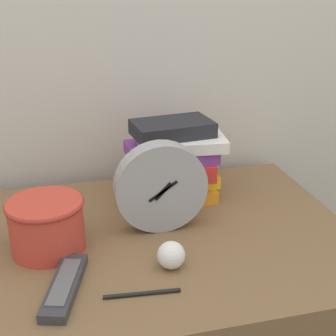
{
  "coord_description": "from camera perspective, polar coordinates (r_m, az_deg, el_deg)",
  "views": [
    {
      "loc": [
        -0.15,
        -0.59,
        1.32
      ],
      "look_at": [
        0.1,
        0.44,
        0.88
      ],
      "focal_mm": 50.0,
      "sensor_mm": 36.0,
      "label": 1
    }
  ],
  "objects": [
    {
      "name": "tv_remote",
      "position": [
        0.94,
        -12.48,
        -13.84
      ],
      "size": [
        0.1,
        0.2,
        0.02
      ],
      "color": "#333338",
      "rests_on": "desk"
    },
    {
      "name": "book_stack",
      "position": [
        1.24,
        0.74,
        0.88
      ],
      "size": [
        0.26,
        0.19,
        0.21
      ],
      "color": "orange",
      "rests_on": "desk"
    },
    {
      "name": "desk_clock",
      "position": [
        1.07,
        -0.87,
        -2.38
      ],
      "size": [
        0.21,
        0.05,
        0.21
      ],
      "color": "#99999E",
      "rests_on": "desk"
    },
    {
      "name": "pen",
      "position": [
        0.91,
        -3.17,
        -15.04
      ],
      "size": [
        0.15,
        0.02,
        0.01
      ],
      "color": "black",
      "rests_on": "desk"
    },
    {
      "name": "wall_back",
      "position": [
        1.34,
        -7.73,
        17.32
      ],
      "size": [
        6.0,
        0.04,
        2.4
      ],
      "color": "beige",
      "rests_on": "ground_plane"
    },
    {
      "name": "basket",
      "position": [
        1.05,
        -14.59,
        -6.55
      ],
      "size": [
        0.17,
        0.17,
        0.12
      ],
      "color": "#C63D2D",
      "rests_on": "desk"
    },
    {
      "name": "crumpled_paper_ball",
      "position": [
        0.97,
        0.39,
        -10.57
      ],
      "size": [
        0.06,
        0.06,
        0.06
      ],
      "color": "white",
      "rests_on": "desk"
    }
  ]
}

